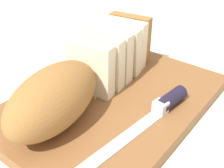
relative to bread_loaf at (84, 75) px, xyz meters
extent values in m
plane|color=silver|center=(0.03, -0.04, -0.08)|extent=(3.00, 3.00, 0.00)
cube|color=brown|center=(0.03, -0.04, -0.06)|extent=(0.42, 0.30, 0.02)
ellipsoid|color=#996633|center=(-0.08, -0.01, 0.00)|extent=(0.21, 0.12, 0.10)
cube|color=beige|center=(0.02, 0.01, 0.00)|extent=(0.04, 0.10, 0.10)
cube|color=beige|center=(0.06, 0.01, 0.00)|extent=(0.04, 0.10, 0.10)
cube|color=beige|center=(0.09, 0.01, 0.00)|extent=(0.04, 0.10, 0.10)
cube|color=beige|center=(0.12, 0.01, 0.00)|extent=(0.05, 0.10, 0.10)
cube|color=beige|center=(0.15, 0.02, 0.00)|extent=(0.04, 0.10, 0.10)
cube|color=#996633|center=(0.18, 0.03, 0.00)|extent=(0.04, 0.10, 0.10)
cube|color=silver|center=(-0.05, -0.12, -0.05)|extent=(0.20, 0.04, 0.00)
cylinder|color=black|center=(0.08, -0.14, -0.04)|extent=(0.07, 0.03, 0.03)
cube|color=silver|center=(0.05, -0.13, -0.04)|extent=(0.02, 0.03, 0.02)
sphere|color=tan|center=(0.01, -0.02, -0.05)|extent=(0.01, 0.01, 0.01)
sphere|color=tan|center=(0.06, 0.00, -0.05)|extent=(0.01, 0.01, 0.01)
camera|label=1|loc=(-0.32, -0.32, 0.27)|focal=47.28mm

